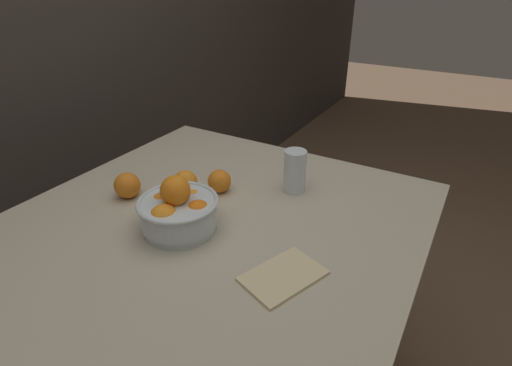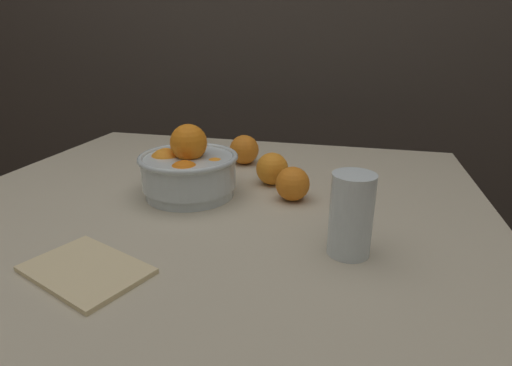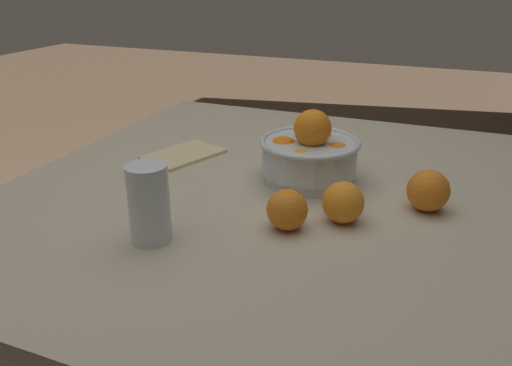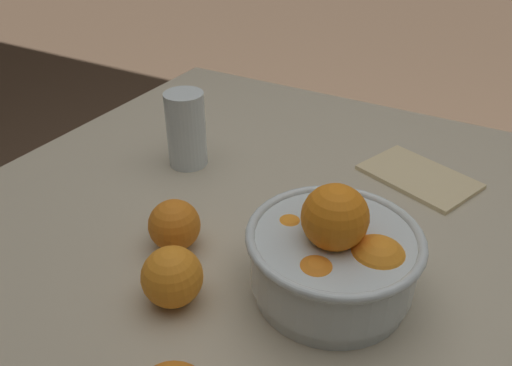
{
  "view_description": "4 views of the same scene",
  "coord_description": "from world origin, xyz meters",
  "px_view_note": "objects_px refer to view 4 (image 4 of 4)",
  "views": [
    {
      "loc": [
        -0.74,
        -0.59,
        1.41
      ],
      "look_at": [
        0.15,
        -0.07,
        0.85
      ],
      "focal_mm": 28.0,
      "sensor_mm": 36.0,
      "label": 1
    },
    {
      "loc": [
        0.28,
        -0.73,
        1.12
      ],
      "look_at": [
        0.11,
        -0.03,
        0.85
      ],
      "focal_mm": 28.0,
      "sensor_mm": 36.0,
      "label": 2
    },
    {
      "loc": [
        0.93,
        0.32,
        1.21
      ],
      "look_at": [
        0.11,
        -0.01,
        0.83
      ],
      "focal_mm": 35.0,
      "sensor_mm": 36.0,
      "label": 3
    },
    {
      "loc": [
        -0.21,
        0.51,
        1.24
      ],
      "look_at": [
        0.12,
        -0.07,
        0.82
      ],
      "focal_mm": 35.0,
      "sensor_mm": 36.0,
      "label": 4
    }
  ],
  "objects_px": {
    "orange_loose_near_bowl": "(174,225)",
    "orange_loose_aside": "(172,277)",
    "fruit_bowl": "(333,255)",
    "juice_glass": "(187,133)"
  },
  "relations": [
    {
      "from": "juice_glass",
      "to": "orange_loose_aside",
      "type": "bearing_deg",
      "value": 123.16
    },
    {
      "from": "fruit_bowl",
      "to": "juice_glass",
      "type": "bearing_deg",
      "value": -26.46
    },
    {
      "from": "juice_glass",
      "to": "orange_loose_near_bowl",
      "type": "bearing_deg",
      "value": 121.82
    },
    {
      "from": "fruit_bowl",
      "to": "orange_loose_aside",
      "type": "height_order",
      "value": "fruit_bowl"
    },
    {
      "from": "juice_glass",
      "to": "orange_loose_near_bowl",
      "type": "distance_m",
      "value": 0.24
    },
    {
      "from": "fruit_bowl",
      "to": "juice_glass",
      "type": "height_order",
      "value": "fruit_bowl"
    },
    {
      "from": "orange_loose_near_bowl",
      "to": "juice_glass",
      "type": "bearing_deg",
      "value": -58.18
    },
    {
      "from": "orange_loose_aside",
      "to": "orange_loose_near_bowl",
      "type": "bearing_deg",
      "value": -53.87
    },
    {
      "from": "fruit_bowl",
      "to": "orange_loose_near_bowl",
      "type": "relative_size",
      "value": 2.94
    },
    {
      "from": "orange_loose_near_bowl",
      "to": "orange_loose_aside",
      "type": "height_order",
      "value": "orange_loose_aside"
    }
  ]
}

